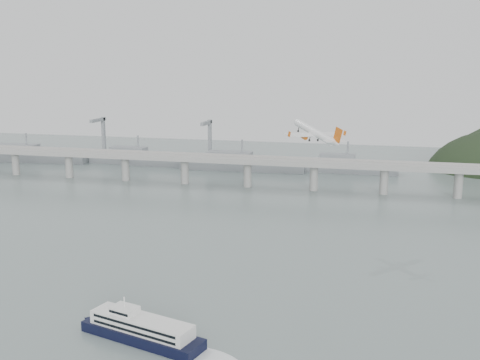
# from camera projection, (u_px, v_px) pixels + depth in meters

# --- Properties ---
(ground) EXTENTS (900.00, 900.00, 0.00)m
(ground) POSITION_uv_depth(u_px,v_px,m) (208.00, 293.00, 228.16)
(ground) COLOR slate
(ground) RESTS_ON ground
(bridge) EXTENTS (800.00, 22.00, 23.90)m
(bridge) POSITION_uv_depth(u_px,v_px,m) (285.00, 166.00, 414.93)
(bridge) COLOR gray
(bridge) RESTS_ON ground
(distant_fleet) EXTENTS (453.00, 60.90, 40.00)m
(distant_fleet) POSITION_uv_depth(u_px,v_px,m) (131.00, 158.00, 515.35)
(distant_fleet) COLOR slate
(distant_fleet) RESTS_ON ground
(ferry) EXTENTS (73.03, 27.69, 14.05)m
(ferry) POSITION_uv_depth(u_px,v_px,m) (142.00, 330.00, 188.79)
(ferry) COLOR black
(ferry) RESTS_ON ground
(airliner) EXTENTS (30.85, 31.15, 12.41)m
(airliner) POSITION_uv_depth(u_px,v_px,m) (315.00, 133.00, 277.73)
(airliner) COLOR white
(airliner) RESTS_ON ground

